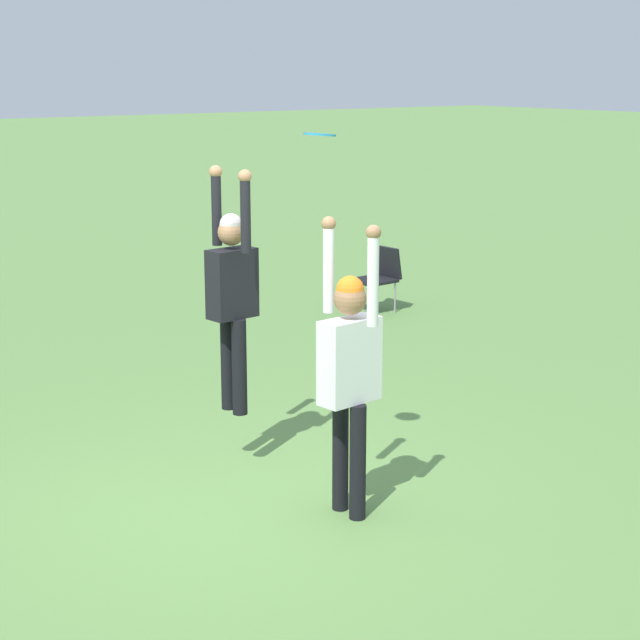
{
  "coord_description": "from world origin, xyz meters",
  "views": [
    {
      "loc": [
        6.51,
        -3.93,
        3.2
      ],
      "look_at": [
        0.04,
        0.74,
        1.3
      ],
      "focal_mm": 60.0,
      "sensor_mm": 36.0,
      "label": 1
    }
  ],
  "objects_px": {
    "person_jumping": "(232,286)",
    "camping_chair_1": "(378,273)",
    "frisbee": "(320,134)",
    "person_defending": "(350,362)"
  },
  "relations": [
    {
      "from": "person_jumping",
      "to": "person_defending",
      "type": "distance_m",
      "value": 1.39
    },
    {
      "from": "person_jumping",
      "to": "person_defending",
      "type": "height_order",
      "value": "person_jumping"
    },
    {
      "from": "person_defending",
      "to": "frisbee",
      "type": "xyz_separation_m",
      "value": [
        -0.51,
        0.11,
        1.57
      ]
    },
    {
      "from": "person_jumping",
      "to": "frisbee",
      "type": "bearing_deg",
      "value": -79.24
    },
    {
      "from": "person_defending",
      "to": "frisbee",
      "type": "relative_size",
      "value": 9.07
    },
    {
      "from": "person_jumping",
      "to": "camping_chair_1",
      "type": "height_order",
      "value": "person_jumping"
    },
    {
      "from": "person_jumping",
      "to": "camping_chair_1",
      "type": "xyz_separation_m",
      "value": [
        -3.75,
        4.52,
        -0.99
      ]
    },
    {
      "from": "person_defending",
      "to": "camping_chair_1",
      "type": "height_order",
      "value": "person_defending"
    },
    {
      "from": "person_defending",
      "to": "camping_chair_1",
      "type": "distance_m",
      "value": 6.73
    },
    {
      "from": "person_jumping",
      "to": "frisbee",
      "type": "relative_size",
      "value": 8.29
    }
  ]
}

